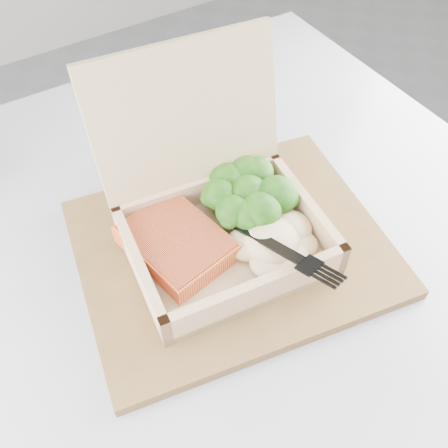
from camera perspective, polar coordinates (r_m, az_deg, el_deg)
cafe_table at (r=0.71m, az=-1.66°, el=-15.52°), size 0.88×0.88×0.75m
serving_tray at (r=0.56m, az=0.90°, el=-2.74°), size 0.38×0.33×0.01m
takeout_container at (r=0.53m, az=-1.22°, el=2.45°), size 0.23×0.23×0.19m
salmon_fillet at (r=0.53m, az=-5.48°, el=-2.19°), size 0.10×0.13×0.02m
broccoli_pile at (r=0.56m, az=2.71°, el=3.07°), size 0.11×0.11×0.04m
mashed_potatoes at (r=0.53m, az=5.42°, el=-1.91°), size 0.10×0.09×0.03m
plastic_fork at (r=0.52m, az=2.55°, el=-0.30°), size 0.05×0.16×0.03m
receipt at (r=0.68m, az=-9.92°, el=7.63°), size 0.12×0.15×0.00m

